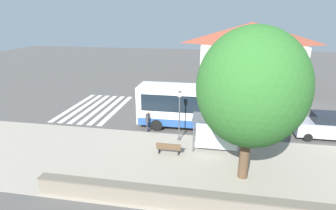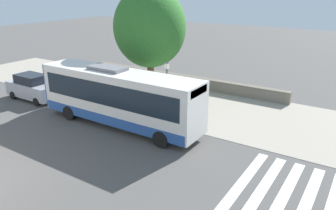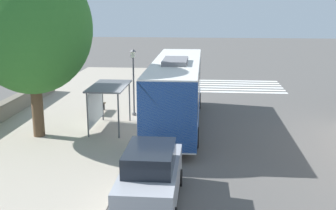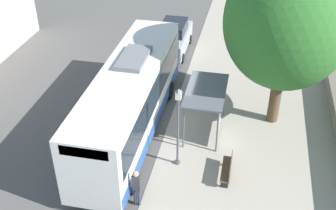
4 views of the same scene
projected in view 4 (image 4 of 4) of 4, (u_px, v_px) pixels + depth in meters
ground_plane at (171, 118)px, 22.31m from camera, size 120.00×120.00×0.00m
sidewalk_plaza at (257, 128)px, 21.53m from camera, size 9.00×44.00×0.02m
bus at (131, 99)px, 20.23m from camera, size 2.62×11.48×3.85m
bus_shelter at (209, 97)px, 20.28m from camera, size 1.88×3.47×2.41m
pedestrian at (136, 185)px, 16.62m from camera, size 0.34×0.24×1.81m
bench at (228, 169)px, 18.29m from camera, size 0.40×1.71×0.88m
street_lamp_near at (178, 121)px, 17.97m from camera, size 0.28×0.28×4.03m
shade_tree at (288, 22)px, 19.11m from camera, size 5.91×5.91×8.77m
parked_car_behind_bus at (173, 38)px, 28.37m from camera, size 1.98×4.64×2.06m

